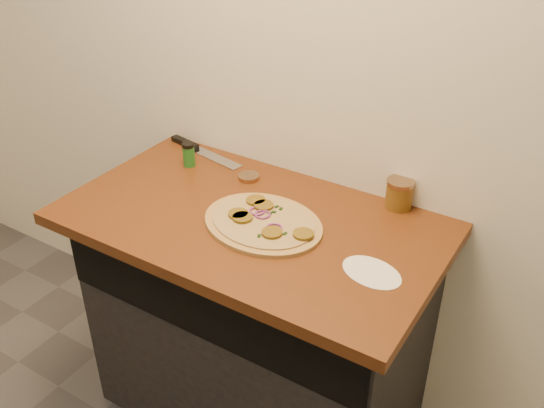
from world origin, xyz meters
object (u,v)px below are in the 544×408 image
Objects in this scene: chefs_knife at (199,150)px; salsa_jar at (399,194)px; pizza at (263,222)px; spice_shaker at (189,154)px.

salsa_jar is at bearing 1.70° from chefs_knife.
chefs_knife is at bearing 148.31° from pizza.
spice_shaker is (-0.75, -0.13, -0.00)m from salsa_jar.
chefs_knife is 4.04× the size of spice_shaker.
salsa_jar reaches higher than chefs_knife.
spice_shaker is (-0.44, 0.19, 0.04)m from pizza.
chefs_knife is 0.12m from spice_shaker.
chefs_knife is 3.70× the size of salsa_jar.
pizza is 4.93× the size of spice_shaker.
chefs_knife is at bearing -178.30° from salsa_jar.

